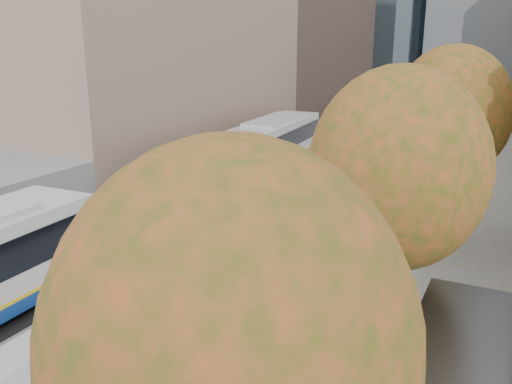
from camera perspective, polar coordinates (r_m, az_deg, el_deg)
The scene contains 8 objects.
bus_platform at distance 36.78m, azimuth 10.10°, elevation 3.01°, with size 4.25×150.00×0.15m, color silver.
sidewalk at distance 35.46m, azimuth 22.56°, elevation 1.46°, with size 4.75×150.00×0.08m, color slate.
bus_shelter at distance 12.04m, azimuth 21.56°, elevation -15.30°, with size 1.90×4.40×2.53m.
tree_b at distance 6.02m, azimuth -2.58°, elevation -16.01°, with size 4.00×4.00×6.97m.
tree_c at distance 13.04m, azimuth 14.72°, elevation 2.32°, with size 4.20×4.20×7.28m.
tree_d at distance 21.77m, azimuth 19.87°, elevation 7.83°, with size 4.40×4.40×7.60m.
bus_far at distance 31.29m, azimuth -0.72°, elevation 3.95°, with size 3.59×18.33×3.04m.
distant_car at distance 52.47m, azimuth 11.38°, elevation 7.50°, with size 1.64×4.07×1.39m, color silver.
Camera 1 is at (6.11, 0.55, 8.23)m, focal length 38.00 mm.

